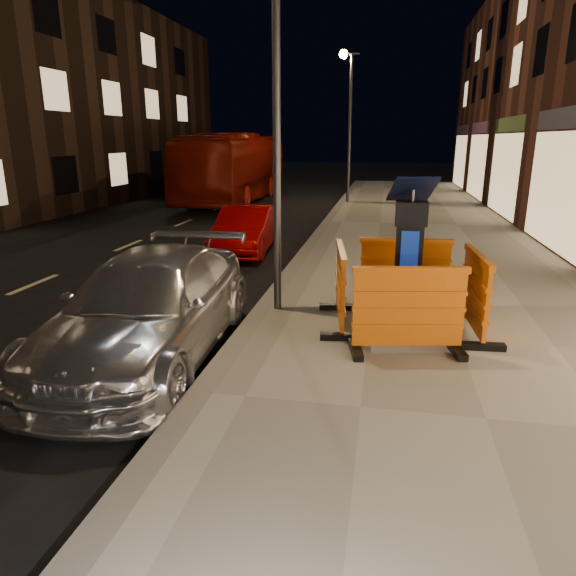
% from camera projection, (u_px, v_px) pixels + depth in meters
% --- Properties ---
extents(ground_plane, '(120.00, 120.00, 0.00)m').
position_uv_depth(ground_plane, '(201.00, 404.00, 5.69)').
color(ground_plane, black).
rests_on(ground_plane, ground).
extents(sidewalk, '(6.00, 60.00, 0.15)m').
position_uv_depth(sidewalk, '(485.00, 425.00, 5.13)').
color(sidewalk, gray).
rests_on(sidewalk, ground).
extents(kerb, '(0.30, 60.00, 0.15)m').
position_uv_depth(kerb, '(200.00, 398.00, 5.67)').
color(kerb, slate).
rests_on(kerb, ground).
extents(parking_kiosk, '(0.71, 0.71, 2.07)m').
position_uv_depth(parking_kiosk, '(408.00, 259.00, 7.29)').
color(parking_kiosk, black).
rests_on(parking_kiosk, sidewalk).
extents(barrier_front, '(1.57, 0.87, 1.15)m').
position_uv_depth(barrier_front, '(409.00, 311.00, 6.52)').
color(barrier_front, orange).
rests_on(barrier_front, sidewalk).
extents(barrier_back, '(1.51, 0.68, 1.15)m').
position_uv_depth(barrier_back, '(404.00, 274.00, 8.31)').
color(barrier_back, orange).
rests_on(barrier_back, sidewalk).
extents(barrier_kerbside, '(0.80, 1.55, 1.15)m').
position_uv_depth(barrier_kerbside, '(341.00, 287.00, 7.59)').
color(barrier_kerbside, orange).
rests_on(barrier_kerbside, sidewalk).
extents(barrier_bldgside, '(0.70, 1.52, 1.15)m').
position_uv_depth(barrier_bldgside, '(475.00, 293.00, 7.25)').
color(barrier_bldgside, orange).
rests_on(barrier_bldgside, sidewalk).
extents(car_silver, '(2.08, 4.73, 1.35)m').
position_uv_depth(car_silver, '(154.00, 354.00, 7.01)').
color(car_silver, silver).
rests_on(car_silver, ground).
extents(car_red, '(1.48, 3.63, 1.17)m').
position_uv_depth(car_red, '(247.00, 252.00, 13.33)').
color(car_red, '#970505').
rests_on(car_red, ground).
extents(bus_doubledecker, '(2.81, 11.04, 3.06)m').
position_uv_depth(bus_doubledecker, '(237.00, 200.00, 24.37)').
color(bus_doubledecker, maroon).
rests_on(bus_doubledecker, ground).
extents(street_lamp_mid, '(0.12, 0.12, 6.00)m').
position_uv_depth(street_lamp_mid, '(277.00, 116.00, 7.59)').
color(street_lamp_mid, '#3F3F44').
rests_on(street_lamp_mid, sidewalk).
extents(street_lamp_far, '(0.12, 0.12, 6.00)m').
position_uv_depth(street_lamp_far, '(350.00, 131.00, 21.74)').
color(street_lamp_far, '#3F3F44').
rests_on(street_lamp_far, sidewalk).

